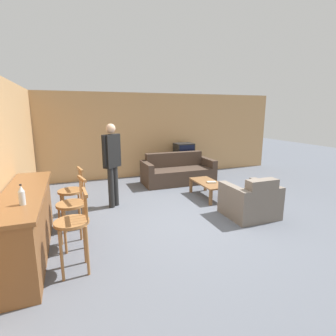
% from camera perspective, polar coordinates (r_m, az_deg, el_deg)
% --- Properties ---
extents(ground_plane, '(24.00, 24.00, 0.00)m').
position_cam_1_polar(ground_plane, '(5.26, 5.13, -10.77)').
color(ground_plane, '#565B66').
extents(wall_back, '(9.40, 0.08, 2.60)m').
position_cam_1_polar(wall_back, '(8.35, -5.73, 7.06)').
color(wall_back, tan).
rests_on(wall_back, ground_plane).
extents(wall_left, '(0.08, 8.69, 2.60)m').
position_cam_1_polar(wall_left, '(5.83, -30.16, 3.19)').
color(wall_left, tan).
rests_on(wall_left, ground_plane).
extents(bar_counter, '(0.55, 2.42, 0.97)m').
position_cam_1_polar(bar_counter, '(4.32, -28.22, -10.52)').
color(bar_counter, brown).
rests_on(bar_counter, ground_plane).
extents(bar_chair_near, '(0.46, 0.46, 1.08)m').
position_cam_1_polar(bar_chair_near, '(3.61, -19.91, -12.14)').
color(bar_chair_near, '#996638').
rests_on(bar_chair_near, ground_plane).
extents(bar_chair_mid, '(0.52, 0.52, 1.08)m').
position_cam_1_polar(bar_chair_mid, '(4.25, -20.07, -8.40)').
color(bar_chair_mid, '#996638').
rests_on(bar_chair_mid, ground_plane).
extents(bar_chair_far, '(0.50, 0.50, 1.08)m').
position_cam_1_polar(bar_chair_far, '(4.92, -20.19, -5.58)').
color(bar_chair_far, '#996638').
rests_on(bar_chair_far, ground_plane).
extents(couch_far, '(2.06, 0.92, 0.85)m').
position_cam_1_polar(couch_far, '(7.65, 2.12, -0.93)').
color(couch_far, '#423328').
rests_on(couch_far, ground_plane).
extents(armchair_near, '(0.92, 0.87, 0.83)m').
position_cam_1_polar(armchair_near, '(5.45, 17.54, -6.99)').
color(armchair_near, '#70665B').
rests_on(armchair_near, ground_plane).
extents(coffee_table, '(0.50, 1.10, 0.38)m').
position_cam_1_polar(coffee_table, '(6.40, 8.71, -3.54)').
color(coffee_table, brown).
rests_on(coffee_table, ground_plane).
extents(tv_unit, '(0.96, 0.51, 0.52)m').
position_cam_1_polar(tv_unit, '(8.56, 3.41, 0.19)').
color(tv_unit, '#2D2319').
rests_on(tv_unit, ground_plane).
extents(tv, '(0.58, 0.49, 0.52)m').
position_cam_1_polar(tv, '(8.46, 3.46, 3.65)').
color(tv, black).
rests_on(tv, tv_unit).
extents(bottle, '(0.07, 0.07, 0.25)m').
position_cam_1_polar(bottle, '(3.56, -29.24, -5.25)').
color(bottle, silver).
rests_on(bottle, bar_counter).
extents(book_on_table, '(0.24, 0.18, 0.03)m').
position_cam_1_polar(book_on_table, '(6.33, 9.44, -3.06)').
color(book_on_table, '#B7AD99').
rests_on(book_on_table, coffee_table).
extents(person_by_window, '(0.42, 0.39, 1.80)m').
position_cam_1_polar(person_by_window, '(5.69, -12.09, 1.70)').
color(person_by_window, black).
rests_on(person_by_window, ground_plane).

